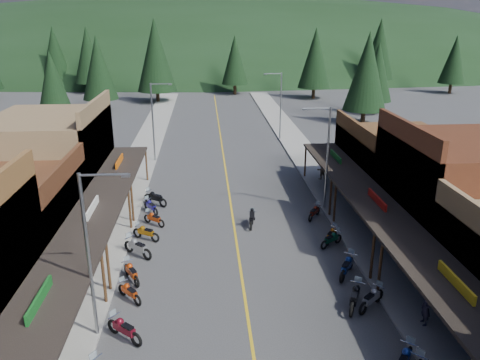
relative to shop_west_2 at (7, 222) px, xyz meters
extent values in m
plane|color=#38383A|center=(13.75, -1.70, -2.53)|extent=(220.00, 220.00, 0.00)
cube|color=gold|center=(13.75, 18.30, -2.53)|extent=(0.15, 90.00, 0.01)
cube|color=gray|center=(5.05, 18.30, -2.46)|extent=(3.40, 94.00, 0.15)
cube|color=gray|center=(22.45, 18.30, -2.46)|extent=(3.40, 94.00, 0.15)
cube|color=black|center=(5.05, -9.60, 0.47)|extent=(3.20, 10.20, 0.18)
cylinder|color=#472D19|center=(6.55, -5.10, -1.03)|extent=(0.16, 0.16, 3.00)
cube|color=#14591E|center=(5.05, -9.60, 0.67)|extent=(0.12, 3.00, 0.70)
cube|color=#3F2111|center=(-0.25, 0.00, -0.03)|extent=(8.00, 9.00, 5.00)
cube|color=#3F2111|center=(3.60, 0.00, 0.57)|extent=(0.30, 9.00, 6.20)
cube|color=black|center=(5.05, 0.00, 0.47)|extent=(3.20, 9.00, 0.18)
cylinder|color=#472D19|center=(6.55, -3.90, -1.03)|extent=(0.16, 0.16, 3.00)
cylinder|color=#472D19|center=(6.55, 3.90, -1.03)|extent=(0.16, 0.16, 3.00)
cube|color=silver|center=(5.05, 0.00, 0.67)|extent=(0.12, 3.00, 0.70)
cube|color=brown|center=(-0.25, 9.60, 0.97)|extent=(8.00, 10.20, 7.00)
cube|color=brown|center=(3.60, 9.60, 1.57)|extent=(0.30, 10.20, 8.20)
cube|color=black|center=(5.05, 9.60, 0.47)|extent=(3.20, 10.20, 0.18)
cylinder|color=#472D19|center=(6.55, 5.10, -1.03)|extent=(0.16, 0.16, 3.00)
cylinder|color=#472D19|center=(6.55, 14.10, -1.03)|extent=(0.16, 0.16, 3.00)
cube|color=#CC590C|center=(5.05, 9.60, 0.67)|extent=(0.12, 3.00, 0.70)
cube|color=black|center=(22.45, -9.60, 0.47)|extent=(3.20, 10.20, 0.18)
cylinder|color=#472D19|center=(20.95, -5.10, -1.03)|extent=(0.16, 0.16, 3.00)
cube|color=gold|center=(22.45, -9.60, 0.67)|extent=(0.12, 3.00, 0.70)
cube|color=#562B19|center=(27.75, 0.00, 0.97)|extent=(8.00, 9.00, 7.00)
cube|color=#562B19|center=(23.90, 0.00, 1.57)|extent=(0.30, 9.00, 8.20)
cube|color=black|center=(22.45, 0.00, 0.47)|extent=(3.20, 9.00, 0.18)
cylinder|color=#472D19|center=(20.95, -3.90, -1.03)|extent=(0.16, 0.16, 3.00)
cylinder|color=#472D19|center=(20.95, 3.90, -1.03)|extent=(0.16, 0.16, 3.00)
cube|color=#B2140F|center=(22.45, 0.00, 0.67)|extent=(0.12, 3.00, 0.70)
cube|color=#4C2D16|center=(27.75, 9.60, -0.03)|extent=(8.00, 10.20, 5.00)
cube|color=#4C2D16|center=(23.90, 9.60, 0.57)|extent=(0.30, 10.20, 6.20)
cube|color=black|center=(22.45, 9.60, 0.47)|extent=(3.20, 10.20, 0.18)
cylinder|color=#472D19|center=(20.95, 5.10, -1.03)|extent=(0.16, 0.16, 3.00)
cylinder|color=#472D19|center=(20.95, 14.10, -1.03)|extent=(0.16, 0.16, 3.00)
cube|color=#14591E|center=(22.45, 9.60, 0.67)|extent=(0.12, 3.00, 0.70)
cylinder|color=gray|center=(6.65, -7.70, 1.47)|extent=(0.16, 0.16, 8.00)
cylinder|color=gray|center=(7.65, -7.70, 5.37)|extent=(2.00, 0.10, 0.10)
cube|color=gray|center=(8.55, -7.70, 5.32)|extent=(0.35, 0.18, 0.12)
cylinder|color=gray|center=(6.65, 20.30, 1.47)|extent=(0.16, 0.16, 8.00)
cylinder|color=gray|center=(7.65, 20.30, 5.37)|extent=(2.00, 0.10, 0.10)
cube|color=gray|center=(8.55, 20.30, 5.32)|extent=(0.35, 0.18, 0.12)
cylinder|color=gray|center=(20.85, 6.30, 1.47)|extent=(0.16, 0.16, 8.00)
cylinder|color=gray|center=(19.85, 6.30, 5.37)|extent=(2.00, 0.10, 0.10)
cube|color=gray|center=(18.95, 6.30, 5.32)|extent=(0.35, 0.18, 0.12)
cylinder|color=gray|center=(20.85, 28.30, 1.47)|extent=(0.16, 0.16, 8.00)
cylinder|color=gray|center=(19.85, 28.30, 5.37)|extent=(2.00, 0.10, 0.10)
cube|color=gray|center=(18.95, 28.30, 5.32)|extent=(0.35, 0.18, 0.12)
ellipsoid|color=black|center=(13.75, 133.30, -2.53)|extent=(310.00, 140.00, 60.00)
cylinder|color=black|center=(-10.25, 68.30, -1.53)|extent=(0.60, 0.60, 2.00)
cone|color=black|center=(-10.25, 68.30, 4.72)|extent=(5.88, 5.88, 10.50)
cylinder|color=black|center=(3.75, 56.30, -1.53)|extent=(0.60, 0.60, 2.00)
cone|color=black|center=(3.75, 56.30, 5.47)|extent=(6.72, 6.72, 12.00)
cylinder|color=black|center=(17.75, 64.30, -1.53)|extent=(0.60, 0.60, 2.00)
cone|color=black|center=(17.75, 64.30, 3.97)|extent=(5.04, 5.04, 9.00)
cylinder|color=black|center=(31.75, 58.30, -1.53)|extent=(0.60, 0.60, 2.00)
cone|color=black|center=(31.75, 58.30, 4.72)|extent=(5.88, 5.88, 10.50)
cylinder|color=black|center=(47.75, 70.30, -1.53)|extent=(0.60, 0.60, 2.00)
cone|color=black|center=(47.75, 70.30, 5.47)|extent=(6.72, 6.72, 12.00)
cylinder|color=black|center=(59.75, 62.30, -1.53)|extent=(0.60, 0.60, 2.00)
cone|color=black|center=(59.75, 62.30, 3.97)|extent=(5.04, 5.04, 9.00)
cylinder|color=black|center=(-18.25, 74.30, -1.53)|extent=(0.60, 0.60, 2.00)
cone|color=black|center=(-18.25, 74.30, 4.72)|extent=(5.88, 5.88, 10.50)
cylinder|color=black|center=(-8.25, 38.30, -1.53)|extent=(0.60, 0.60, 2.00)
cone|color=black|center=(-8.25, 38.30, 3.47)|extent=(4.48, 4.48, 8.00)
cylinder|color=black|center=(37.75, 43.30, -1.53)|extent=(0.60, 0.60, 2.00)
cone|color=black|center=(37.75, 43.30, 3.87)|extent=(4.93, 4.93, 8.80)
cylinder|color=black|center=(-4.25, 48.30, -1.53)|extent=(0.60, 0.60, 2.00)
cone|color=black|center=(-4.25, 48.30, 4.27)|extent=(5.38, 5.38, 9.60)
cylinder|color=black|center=(33.75, 36.30, -1.53)|extent=(0.60, 0.60, 2.00)
cone|color=black|center=(33.75, 36.30, 4.67)|extent=(5.82, 5.82, 10.40)
imported|color=#272233|center=(22.11, -8.16, -1.51)|extent=(0.42, 0.64, 1.74)
imported|color=brown|center=(22.25, 13.20, -1.51)|extent=(0.97, 0.74, 1.75)
camera|label=1|loc=(11.89, -26.33, 11.49)|focal=35.00mm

